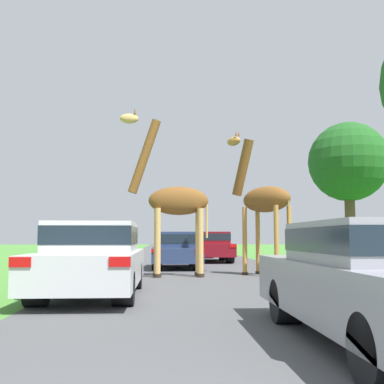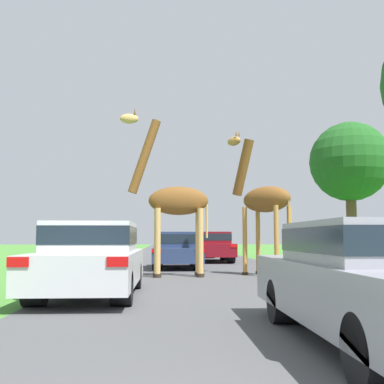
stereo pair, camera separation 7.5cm
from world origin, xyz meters
name	(u,v)px [view 1 (the left image)]	position (x,y,z in m)	size (l,w,h in m)	color
road	(183,255)	(0.00, 30.00, 0.00)	(6.98, 120.00, 0.00)	#4C4C4F
giraffe_near_road	(173,202)	(-0.96, 13.20, 2.20)	(2.68, 0.78, 5.01)	tan
giraffe_companion	(262,199)	(1.81, 13.59, 2.34)	(1.94, 2.27, 4.64)	#B77F3D
car_queue_right	(196,245)	(0.67, 27.76, 0.72)	(1.88, 4.72, 1.33)	black
car_queue_left	(176,249)	(-0.75, 17.24, 0.72)	(1.80, 4.04, 1.36)	navy
car_far_ahead	(93,257)	(-2.62, 8.56, 0.76)	(1.80, 4.62, 1.45)	silver
car_verge_right	(211,246)	(1.05, 22.00, 0.76)	(1.76, 4.53, 1.42)	maroon
tree_left_edge	(348,163)	(9.00, 24.81, 5.30)	(4.41, 4.41, 7.55)	brown
sign_post	(66,241)	(-4.69, 16.18, 1.02)	(0.70, 0.08, 1.47)	#4C3823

